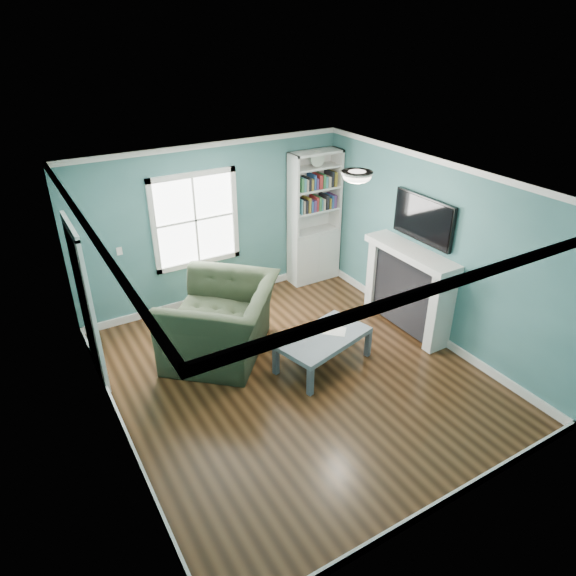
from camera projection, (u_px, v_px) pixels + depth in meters
floor at (295, 376)px, 6.82m from camera, size 5.00×5.00×0.00m
room_walls at (296, 269)px, 6.07m from camera, size 5.00×5.00×5.00m
trim at (296, 294)px, 6.24m from camera, size 4.50×5.00×2.60m
window at (195, 220)px, 7.89m from camera, size 1.40×0.06×1.50m
bookshelf at (314, 231)px, 8.93m from camera, size 0.90×0.35×2.31m
fireplace at (408, 290)px, 7.61m from camera, size 0.44×1.58×1.30m
tv at (423, 219)px, 7.15m from camera, size 0.06×1.10×0.65m
door at (85, 303)px, 6.38m from camera, size 0.12×0.98×2.17m
ceiling_fixture at (357, 176)px, 6.10m from camera, size 0.38×0.38×0.15m
light_switch at (119, 251)px, 7.47m from camera, size 0.08×0.01×0.12m
recliner at (221, 310)px, 6.98m from camera, size 1.81×1.86×1.37m
coffee_table at (324, 340)px, 6.86m from camera, size 1.39×0.98×0.46m
paper_sheet at (335, 331)px, 6.94m from camera, size 0.38×0.38×0.00m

